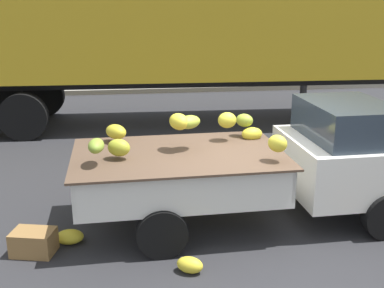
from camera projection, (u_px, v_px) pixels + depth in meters
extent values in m
plane|color=#28282B|center=(250.00, 229.00, 6.67)|extent=(220.00, 220.00, 0.00)
cube|color=gray|center=(177.00, 88.00, 16.61)|extent=(80.00, 0.80, 0.16)
cube|color=silver|center=(356.00, 163.00, 6.96)|extent=(2.06, 1.77, 0.78)
cube|color=#28333D|center=(347.00, 120.00, 6.74)|extent=(1.15, 1.54, 0.52)
cube|color=silver|center=(179.00, 187.00, 6.61)|extent=(2.81, 1.80, 0.08)
cube|color=silver|center=(171.00, 151.00, 7.32)|extent=(2.75, 0.14, 0.44)
cube|color=silver|center=(188.00, 193.00, 5.75)|extent=(2.75, 0.14, 0.44)
cube|color=silver|center=(273.00, 164.00, 6.75)|extent=(0.11, 1.71, 0.44)
cube|color=silver|center=(78.00, 175.00, 6.33)|extent=(0.11, 1.71, 0.44)
cube|color=#B21914|center=(171.00, 153.00, 7.36)|extent=(2.64, 0.10, 0.07)
cube|color=brown|center=(178.00, 154.00, 6.47)|extent=(2.93, 1.92, 0.03)
ellipsoid|color=#9CAC32|center=(189.00, 122.00, 6.48)|extent=(0.43, 0.41, 0.18)
ellipsoid|color=#A8AB2C|center=(119.00, 148.00, 6.16)|extent=(0.37, 0.33, 0.23)
ellipsoid|color=gold|center=(278.00, 144.00, 6.05)|extent=(0.32, 0.33, 0.22)
ellipsoid|color=gold|center=(116.00, 132.00, 6.89)|extent=(0.42, 0.44, 0.21)
ellipsoid|color=olive|center=(96.00, 146.00, 5.91)|extent=(0.22, 0.37, 0.17)
ellipsoid|color=gold|center=(227.00, 120.00, 6.94)|extent=(0.27, 0.24, 0.23)
ellipsoid|color=#8FA430|center=(244.00, 120.00, 7.17)|extent=(0.34, 0.33, 0.20)
ellipsoid|color=gold|center=(252.00, 134.00, 7.13)|extent=(0.35, 0.28, 0.20)
ellipsoid|color=yellow|center=(179.00, 122.00, 6.45)|extent=(0.35, 0.41, 0.22)
cylinder|color=black|center=(331.00, 173.00, 7.88)|extent=(0.65, 0.22, 0.64)
cylinder|color=black|center=(151.00, 184.00, 7.42)|extent=(0.65, 0.22, 0.64)
cylinder|color=black|center=(162.00, 233.00, 5.86)|extent=(0.65, 0.22, 0.64)
cube|color=gold|center=(178.00, 20.00, 11.60)|extent=(12.06, 2.81, 2.70)
cube|color=black|center=(178.00, 81.00, 12.04)|extent=(11.05, 0.68, 0.30)
cylinder|color=black|center=(44.00, 96.00, 12.99)|extent=(1.09, 0.33, 1.08)
cylinder|color=black|center=(24.00, 117.00, 10.71)|extent=(1.09, 0.33, 1.08)
cylinder|color=black|center=(3.00, 97.00, 12.88)|extent=(1.09, 0.33, 1.08)
cylinder|color=#38383A|center=(303.00, 96.00, 12.51)|extent=(0.18, 0.18, 1.25)
ellipsoid|color=yellow|center=(70.00, 237.00, 6.25)|extent=(0.39, 0.29, 0.18)
ellipsoid|color=yellow|center=(190.00, 265.00, 5.58)|extent=(0.38, 0.33, 0.19)
cube|color=olive|center=(34.00, 242.00, 5.98)|extent=(0.59, 0.47, 0.31)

